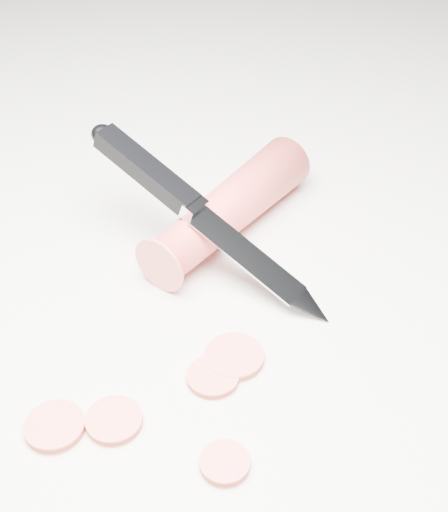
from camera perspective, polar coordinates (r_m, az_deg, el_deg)
name	(u,v)px	position (r m, az deg, el deg)	size (l,w,h in m)	color
ground	(182,350)	(0.48, -3.39, -7.51)	(2.40, 2.40, 0.00)	silver
carrot	(230,208)	(0.56, 0.44, 3.86)	(0.04, 0.04, 0.17)	#E13B38
carrot_slice_0	(55,426)	(0.45, -13.39, -13.13)	(0.04, 0.04, 0.01)	#F05F57
carrot_slice_1	(213,377)	(0.46, -0.89, -9.64)	(0.03, 0.03, 0.01)	#F05F57
carrot_slice_2	(234,357)	(0.47, 0.81, -8.07)	(0.04, 0.04, 0.01)	#F05F57
carrot_slice_3	(225,463)	(0.42, 0.07, -16.24)	(0.03, 0.03, 0.01)	#F05F57
carrot_slice_4	(114,421)	(0.44, -8.79, -12.89)	(0.03, 0.03, 0.01)	#F05F57
kitchen_knife	(207,216)	(0.52, -1.34, 3.20)	(0.15, 0.19, 0.09)	silver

